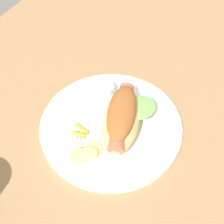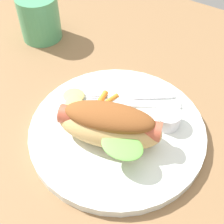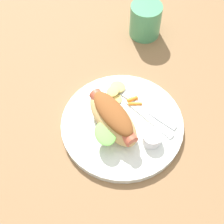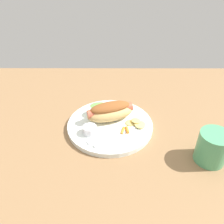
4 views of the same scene
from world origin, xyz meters
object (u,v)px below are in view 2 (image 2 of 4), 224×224
Objects in this scene: plate at (115,132)px; chips_pile at (77,101)px; knife at (140,104)px; carrot_garnish at (106,99)px; sauce_ramekin at (167,118)px; hot_dog at (112,125)px; fork at (131,96)px; drinking_cup at (39,17)px.

plate is 8.25cm from chips_pile.
carrot_garnish is (-5.22, -2.16, 0.26)cm from knife.
sauce_ramekin is 14.87cm from chips_pile.
carrot_garnish is (-5.11, 6.26, -2.78)cm from hot_dog.
sauce_ramekin is 0.34× the size of fork.
chips_pile is 4.84cm from carrot_garnish.
knife is 1.77× the size of chips_pile.
drinking_cup is at bearing 156.47° from carrot_garnish.
carrot_garnish is at bearing 5.60° from fork.
knife is 10.34cm from chips_pile.
chips_pile reaches higher than carrot_garnish.
fork is at bearing -47.85° from knife.
hot_dog is 4.05× the size of sauce_ramekin.
hot_dog is 1.83× the size of drinking_cup.
fork is 3.76× the size of carrot_garnish.
sauce_ramekin reaches higher than chips_pile.
knife is 1.47× the size of drinking_cup.
plate is 2.04× the size of knife.
knife is at bearing 83.42° from plate.
plate is 3.61× the size of chips_pile.
chips_pile is at bearing 171.61° from plate.
plate is 6.72cm from knife.
plate is 8.44cm from sauce_ramekin.
knife is (0.11, 8.42, -3.04)cm from hot_dog.
chips_pile reaches higher than plate.
chips_pile is at bearing 5.66° from fork.
drinking_cup is (-27.19, 14.34, 3.78)cm from plate.
sauce_ramekin is 7.91cm from fork.
chips_pile is at bearing -137.62° from carrot_garnish.
plate is at bearing -8.39° from chips_pile.
hot_dog is (0.65, -1.82, 4.02)cm from plate.
hot_dog is at bearing -50.76° from carrot_garnish.
hot_dog is 8.55cm from carrot_garnish.
hot_dog reaches higher than plate.
chips_pile is (-8.68, 3.00, -2.56)cm from hot_dog.
hot_dog reaches higher than knife.
fork is 26.94cm from drinking_cup.
fork is 0.91× the size of knife.
sauce_ramekin reaches higher than knife.
hot_dog is 1.24× the size of knife.
sauce_ramekin is at bearing 4.51° from carrot_garnish.
knife is at bearing 22.48° from carrot_garnish.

